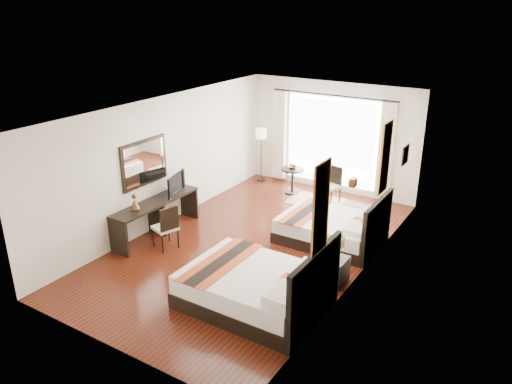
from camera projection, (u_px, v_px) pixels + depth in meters
The scene contains 29 objects.
floor at pixel (253, 245), 10.12m from camera, with size 4.50×7.50×0.01m, color #360F09.
ceiling at pixel (252, 109), 9.11m from camera, with size 4.50×7.50×0.02m, color white.
wall_headboard at pixel (364, 204), 8.50m from camera, with size 0.01×7.50×2.80m, color silver.
wall_desk at pixel (164, 161), 10.72m from camera, with size 0.01×7.50×2.80m, color silver.
wall_window at pixel (332, 137), 12.57m from camera, with size 4.50×0.01×2.80m, color silver.
wall_entry at pixel (103, 261), 6.65m from camera, with size 4.50×0.01×2.80m, color silver.
window_glass at pixel (331, 141), 12.60m from camera, with size 2.40×0.02×2.20m, color white.
sheer_curtain at pixel (330, 142), 12.55m from camera, with size 2.30×0.02×2.10m, color white.
drape_left at pixel (280, 135), 13.24m from camera, with size 0.35×0.14×2.35m, color beige.
drape_right at pixel (386, 152), 11.81m from camera, with size 0.35×0.14×2.35m, color beige.
art_panel_near at pixel (321, 208), 6.93m from camera, with size 0.03×0.50×1.35m, color maroon.
art_panel_far at pixel (385, 158), 9.12m from camera, with size 0.03×0.50×1.35m, color maroon.
wall_sconce at pixel (353, 182), 7.99m from camera, with size 0.10×0.14×0.14m, color #4A2E1A.
mirror_frame at pixel (144, 163), 10.16m from camera, with size 0.04×1.25×0.95m, color black.
mirror_glass at pixel (145, 163), 10.14m from camera, with size 0.01×1.12×0.82m, color white.
bed_near at pixel (258, 287), 8.03m from camera, with size 2.23×1.74×1.26m.
bed_far at pixel (333, 228), 10.17m from camera, with size 1.99×1.55×1.12m.
nightstand at pixel (334, 271), 8.71m from camera, with size 0.39×0.49×0.47m, color black.
table_lamp at pixel (338, 243), 8.59m from camera, with size 0.23×0.23×0.36m.
vase at pixel (334, 258), 8.47m from camera, with size 0.12×0.12×0.12m, color black.
console_desk at pixel (157, 218), 10.47m from camera, with size 0.50×2.20×0.76m, color black.
television at pixel (173, 183), 10.67m from camera, with size 0.78×0.10×0.45m, color black.
bronze_figurine at pixel (135, 203), 9.82m from camera, with size 0.20×0.20×0.30m, color #4A2E1A, non-canonical shape.
desk_chair at pixel (166, 235), 9.93m from camera, with size 0.54×0.54×0.92m.
floor_lamp at pixel (261, 137), 13.28m from camera, with size 0.29×0.29×1.45m.
side_table at pixel (292, 181), 12.72m from camera, with size 0.57×0.57×0.66m, color black.
fruit_bowl at pixel (292, 167), 12.60m from camera, with size 0.22×0.22×0.05m, color #49361A.
window_chair at pixel (330, 191), 12.18m from camera, with size 0.49×0.49×0.88m.
jute_rug at pixel (316, 201), 12.30m from camera, with size 1.33×0.90×0.01m, color tan.
Camera 1 is at (4.84, -7.63, 4.67)m, focal length 35.00 mm.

